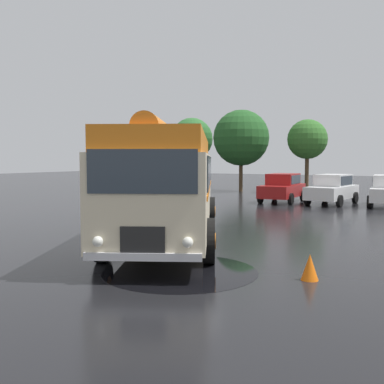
{
  "coord_description": "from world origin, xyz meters",
  "views": [
    {
      "loc": [
        6.97,
        -11.23,
        2.51
      ],
      "look_at": [
        -0.4,
        2.0,
        1.4
      ],
      "focal_mm": 42.0,
      "sensor_mm": 36.0,
      "label": 1
    }
  ],
  "objects_px": {
    "vintage_bus": "(168,179)",
    "traffic_cone": "(310,267)",
    "car_mid_left": "(332,189)",
    "car_near_left": "(283,188)"
  },
  "relations": [
    {
      "from": "car_mid_left",
      "to": "traffic_cone",
      "type": "bearing_deg",
      "value": -79.73
    },
    {
      "from": "car_near_left",
      "to": "vintage_bus",
      "type": "bearing_deg",
      "value": -86.85
    },
    {
      "from": "vintage_bus",
      "to": "traffic_cone",
      "type": "bearing_deg",
      "value": -26.55
    },
    {
      "from": "vintage_bus",
      "to": "traffic_cone",
      "type": "relative_size",
      "value": 18.42
    },
    {
      "from": "vintage_bus",
      "to": "car_mid_left",
      "type": "height_order",
      "value": "vintage_bus"
    },
    {
      "from": "car_mid_left",
      "to": "traffic_cone",
      "type": "height_order",
      "value": "car_mid_left"
    },
    {
      "from": "vintage_bus",
      "to": "car_mid_left",
      "type": "bearing_deg",
      "value": 81.59
    },
    {
      "from": "vintage_bus",
      "to": "car_near_left",
      "type": "relative_size",
      "value": 2.39
    },
    {
      "from": "vintage_bus",
      "to": "car_near_left",
      "type": "height_order",
      "value": "vintage_bus"
    },
    {
      "from": "vintage_bus",
      "to": "car_mid_left",
      "type": "distance_m",
      "value": 14.12
    }
  ]
}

